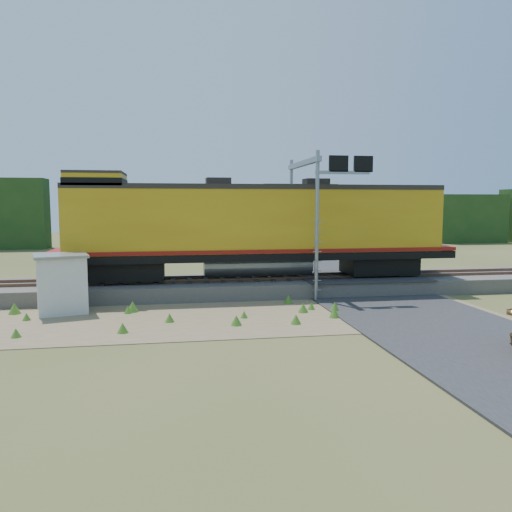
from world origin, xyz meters
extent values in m
plane|color=#475123|center=(0.00, 0.00, 0.00)|extent=(140.00, 140.00, 0.00)
cube|color=slate|center=(0.00, 6.00, 0.40)|extent=(70.00, 5.00, 0.80)
cube|color=brown|center=(0.00, 5.28, 0.88)|extent=(70.00, 0.10, 0.16)
cube|color=brown|center=(0.00, 6.72, 0.88)|extent=(70.00, 0.10, 0.16)
cube|color=#8C7754|center=(-2.00, 0.50, 0.01)|extent=(26.00, 8.00, 0.03)
cube|color=#38383A|center=(7.00, 6.00, 0.83)|extent=(7.00, 5.20, 0.06)
cube|color=#38383A|center=(7.00, 22.00, 0.04)|extent=(7.00, 24.00, 0.08)
cube|color=#1A3A15|center=(0.00, 38.00, 3.25)|extent=(36.00, 3.00, 6.50)
cube|color=#1A3A15|center=(40.00, 38.00, 3.00)|extent=(50.00, 3.00, 6.00)
cube|color=black|center=(-6.03, 6.00, 1.45)|extent=(3.95, 2.52, 0.99)
cube|color=black|center=(8.23, 6.00, 1.45)|extent=(3.95, 2.52, 0.99)
cube|color=black|center=(1.10, 6.00, 2.14)|extent=(21.93, 3.29, 0.39)
cylinder|color=gray|center=(1.10, 6.00, 1.62)|extent=(6.03, 1.32, 1.32)
cube|color=gold|center=(1.10, 6.00, 4.04)|extent=(20.29, 3.18, 3.40)
cube|color=maroon|center=(1.10, 6.00, 2.47)|extent=(21.93, 3.35, 0.20)
cube|color=#28231E|center=(1.10, 6.00, 5.87)|extent=(20.29, 3.24, 0.26)
cube|color=gold|center=(-7.45, 6.00, 6.13)|extent=(2.85, 3.18, 0.77)
cube|color=#28231E|center=(-7.45, 6.00, 6.55)|extent=(2.85, 3.24, 0.13)
cube|color=black|center=(-7.45, 6.00, 6.07)|extent=(2.91, 3.24, 0.38)
cube|color=maroon|center=(-9.10, 6.00, 3.66)|extent=(0.11, 2.19, 1.32)
cube|color=#28231E|center=(-1.09, 6.00, 6.13)|extent=(1.32, 1.10, 0.49)
cube|color=#28231E|center=(4.39, 6.00, 6.13)|extent=(1.32, 1.10, 0.49)
cube|color=silver|center=(-8.62, 2.44, 1.29)|extent=(2.54, 2.54, 2.58)
cube|color=gray|center=(-8.62, 2.44, 2.64)|extent=(2.80, 2.80, 0.12)
cylinder|color=gray|center=(3.65, 3.20, 3.82)|extent=(0.20, 0.20, 7.64)
cylinder|color=gray|center=(3.65, 8.80, 3.82)|extent=(0.20, 0.20, 7.64)
cube|color=gray|center=(3.65, 6.00, 7.21)|extent=(0.27, 6.20, 0.27)
cube|color=gray|center=(4.96, 3.20, 6.55)|extent=(2.84, 0.16, 0.16)
cube|color=black|center=(4.74, 3.20, 6.99)|extent=(0.98, 0.16, 0.82)
cube|color=black|center=(6.05, 3.20, 6.99)|extent=(0.98, 0.16, 0.82)
camera|label=1|loc=(-3.54, -21.23, 4.96)|focal=35.00mm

